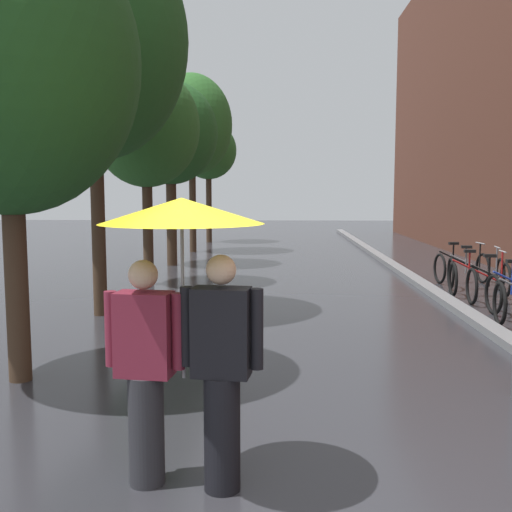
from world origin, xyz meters
TOP-DOWN VIEW (x-y plane):
  - kerb_strip at (3.20, 10.00)m, footprint 0.30×36.00m
  - street_tree_0 at (-2.91, 2.99)m, footprint 2.83×2.83m
  - street_tree_1 at (-3.07, 6.55)m, footprint 3.13×3.13m
  - street_tree_2 at (-2.97, 9.93)m, footprint 2.40×2.40m
  - street_tree_3 at (-3.07, 13.48)m, footprint 2.67×2.67m
  - street_tree_4 at (-3.01, 17.23)m, footprint 2.79×2.79m
  - street_tree_5 at (-2.91, 21.22)m, footprint 2.31×2.31m
  - parked_bicycle_5 at (4.13, 7.71)m, footprint 1.11×0.75m
  - parked_bicycle_6 at (4.03, 8.55)m, footprint 1.13×0.78m
  - parked_bicycle_7 at (4.25, 9.45)m, footprint 1.15×0.82m
  - parked_bicycle_8 at (4.22, 10.35)m, footprint 1.15×0.81m
  - couple_under_umbrella at (-0.67, 0.67)m, footprint 1.15×1.15m

SIDE VIEW (x-z plane):
  - kerb_strip at x=3.20m, z-range 0.00..0.12m
  - parked_bicycle_5 at x=4.13m, z-range -0.10..0.86m
  - parked_bicycle_6 at x=4.03m, z-range -0.10..0.86m
  - parked_bicycle_7 at x=4.25m, z-range -0.10..0.86m
  - parked_bicycle_8 at x=4.22m, z-range -0.10..0.86m
  - couple_under_umbrella at x=-0.67m, z-range 0.36..2.44m
  - street_tree_0 at x=-2.91m, z-range 0.92..6.08m
  - street_tree_2 at x=-2.97m, z-range 1.08..5.96m
  - street_tree_3 at x=-3.07m, z-range 1.13..6.34m
  - street_tree_5 at x=-2.91m, z-range 1.28..6.24m
  - street_tree_4 at x=-3.01m, z-range 1.31..7.44m
  - street_tree_1 at x=-3.07m, z-range 1.30..7.87m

